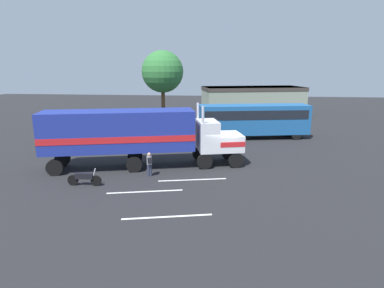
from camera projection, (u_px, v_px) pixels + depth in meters
name	position (u px, v px, depth m)	size (l,w,h in m)	color
ground_plane	(222.00, 165.00, 24.23)	(120.00, 120.00, 0.00)	#232326
lane_stripe_near	(192.00, 180.00, 21.04)	(4.40, 0.16, 0.01)	silver
lane_stripe_mid	(145.00, 192.00, 19.04)	(4.40, 0.16, 0.01)	silver
lane_stripe_far	(167.00, 217.00, 15.84)	(4.40, 0.16, 0.01)	silver
semi_truck	(135.00, 133.00, 23.13)	(14.32, 6.06, 4.50)	silver
person_bystander	(149.00, 163.00, 21.55)	(0.39, 0.48, 1.63)	#2D3347
parked_bus	(254.00, 118.00, 32.99)	(11.29, 4.70, 3.40)	#1E5999
parked_car	(83.00, 131.00, 32.99)	(4.45, 1.93, 1.57)	#234C8C
motorcycle	(85.00, 178.00, 19.93)	(2.11, 0.29, 1.12)	black
tree_left	(163.00, 72.00, 37.38)	(4.80, 4.80, 8.99)	brown
tree_center	(163.00, 75.00, 44.06)	(4.42, 4.42, 8.35)	brown
building_backdrop	(253.00, 100.00, 48.71)	(15.65, 9.58, 4.25)	gray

